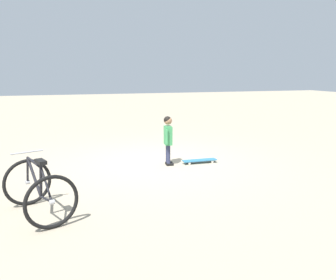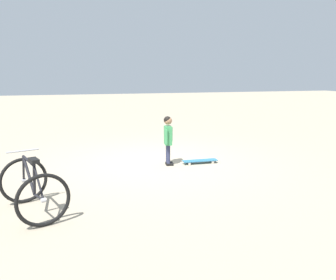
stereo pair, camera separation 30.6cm
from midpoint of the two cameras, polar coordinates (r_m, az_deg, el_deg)
The scene contains 4 objects.
ground_plane at distance 7.73m, azimuth -1.54°, elevation -3.67°, with size 50.00×50.00×0.00m, color tan.
child_person at distance 7.36m, azimuth 1.20°, elevation 0.81°, with size 0.36×0.24×1.06m.
skateboard at distance 7.67m, azimuth 6.43°, elevation -3.41°, with size 0.20×0.77×0.07m.
bicycle_mid at distance 5.19m, azimuth -19.80°, elevation -7.42°, with size 1.25×1.04×0.85m.
Camera 2 is at (-7.31, 1.61, 1.97)m, focal length 37.07 mm.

